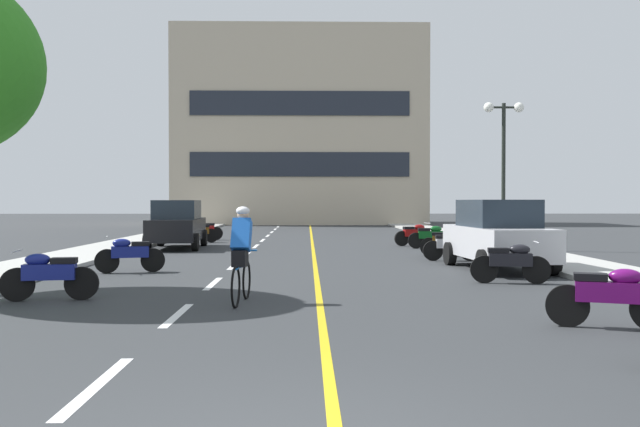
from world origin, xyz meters
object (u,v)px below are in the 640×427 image
motorcycle_3 (511,262)px  motorcycle_9 (198,232)px  motorcycle_4 (130,254)px  motorcycle_5 (452,245)px  motorcycle_1 (611,295)px  parked_car_near (497,235)px  parked_car_mid (177,224)px  motorcycle_8 (415,234)px  motorcycle_2 (49,274)px  motorcycle_6 (447,242)px  motorcycle_10 (204,230)px  cyclist_rider (241,252)px  motorcycle_7 (431,236)px  street_lamp_mid (504,142)px

motorcycle_3 → motorcycle_9: size_ratio=1.00×
motorcycle_3 → motorcycle_4: (-8.84, 2.37, 0.00)m
motorcycle_5 → motorcycle_1: bearing=-90.5°
motorcycle_3 → parked_car_near: bearing=79.6°
parked_car_mid → motorcycle_8: size_ratio=2.55×
motorcycle_2 → motorcycle_3: same height
motorcycle_6 → motorcycle_10: bearing=135.3°
cyclist_rider → motorcycle_5: bearing=56.1°
motorcycle_3 → motorcycle_2: bearing=-165.5°
cyclist_rider → motorcycle_10: bearing=100.7°
parked_car_mid → motorcycle_7: parked_car_mid is taller
cyclist_rider → parked_car_near: bearing=42.1°
motorcycle_2 → motorcycle_9: 16.78m
parked_car_mid → motorcycle_10: (0.17, 5.45, -0.44)m
motorcycle_7 → motorcycle_9: (-9.34, 3.73, 0.00)m
motorcycle_7 → motorcycle_9: 10.06m
street_lamp_mid → motorcycle_10: bearing=150.9°
motorcycle_2 → motorcycle_4: (0.19, 4.71, 0.00)m
motorcycle_2 → motorcycle_3: size_ratio=1.00×
motorcycle_4 → motorcycle_6: 10.18m
motorcycle_6 → cyclist_rider: (-5.68, -9.83, 0.41)m
motorcycle_4 → parked_car_near: bearing=3.1°
motorcycle_8 → motorcycle_3: bearing=-89.5°
street_lamp_mid → motorcycle_3: (-2.71, -9.77, -3.47)m
motorcycle_5 → parked_car_mid: bearing=149.7°
motorcycle_1 → motorcycle_8: 17.42m
street_lamp_mid → motorcycle_2: bearing=-134.1°
cyclist_rider → motorcycle_9: bearing=101.7°
motorcycle_4 → motorcycle_9: 12.07m
motorcycle_2 → motorcycle_6: same height
street_lamp_mid → motorcycle_1: (-2.90, -14.93, -3.47)m
motorcycle_3 → motorcycle_8: (-0.10, 12.26, 0.00)m
street_lamp_mid → motorcycle_2: size_ratio=3.09×
street_lamp_mid → motorcycle_10: 14.00m
motorcycle_2 → motorcycle_4: 4.71m
motorcycle_6 → motorcycle_9: same height
parked_car_mid → motorcycle_8: 9.32m
motorcycle_6 → motorcycle_10: same height
parked_car_near → motorcycle_7: bearing=92.0°
motorcycle_2 → cyclist_rider: cyclist_rider is taller
motorcycle_9 → motorcycle_5: bearing=-44.7°
motorcycle_2 → motorcycle_5: bearing=41.4°
parked_car_mid → motorcycle_6: (9.43, -3.72, -0.44)m
parked_car_mid → motorcycle_6: parked_car_mid is taller
motorcycle_3 → motorcycle_10: (-9.14, 16.37, 0.00)m
motorcycle_8 → motorcycle_10: size_ratio=1.00×
parked_car_mid → motorcycle_5: bearing=-30.3°
motorcycle_4 → motorcycle_9: size_ratio=0.99×
motorcycle_3 → motorcycle_4: 9.15m
motorcycle_4 → parked_car_mid: bearing=93.2°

